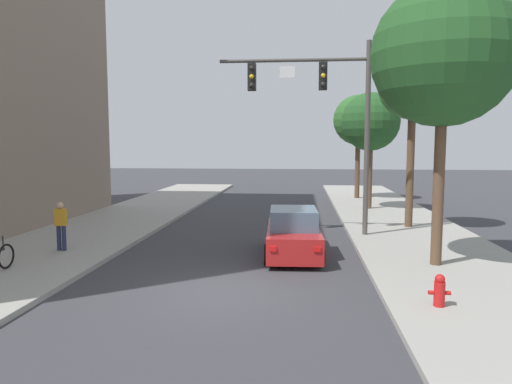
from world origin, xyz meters
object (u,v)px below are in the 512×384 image
Objects in this scene: street_tree_nearest at (444,55)px; street_tree_third at (371,122)px; street_tree_farthest at (358,120)px; fire_hydrant at (440,290)px; traffic_signal_mast at (325,103)px; street_tree_second at (413,86)px; pedestrian_sidewalk_left_walker at (61,224)px; car_lead_red at (293,234)px.

street_tree_nearest is 12.48m from street_tree_third.
fire_hydrant is at bearing -91.75° from street_tree_farthest.
street_tree_nearest is (3.10, -4.56, 0.92)m from traffic_signal_mast.
pedestrian_sidewalk_left_walker is at bearing -155.13° from street_tree_second.
pedestrian_sidewalk_left_walker is 13.08m from street_tree_nearest.
street_tree_third reaches higher than fire_hydrant.
traffic_signal_mast reaches higher than street_tree_third.
street_tree_second reaches higher than street_tree_third.
fire_hydrant is 0.10× the size of street_tree_second.
street_tree_nearest reaches higher than car_lead_red.
street_tree_third is at bearing 70.11° from car_lead_red.
street_tree_third is (0.71, 16.16, 4.41)m from fire_hydrant.
street_tree_second is at bearing 24.87° from pedestrian_sidewalk_left_walker.
street_tree_second reaches higher than fire_hydrant.
street_tree_nearest is at bearing -88.88° from street_tree_third.
pedestrian_sidewalk_left_walker is (-8.90, -3.85, -4.24)m from traffic_signal_mast.
street_tree_nearest is 1.20× the size of street_tree_farthest.
traffic_signal_mast is at bearing 70.29° from car_lead_red.
fire_hydrant is 0.09× the size of street_tree_nearest.
traffic_signal_mast is 0.92× the size of street_tree_nearest.
street_tree_second is at bearing -81.33° from street_tree_third.
fire_hydrant is at bearing -92.52° from street_tree_third.
car_lead_red is at bearing -133.09° from street_tree_second.
street_tree_second is (1.60, 10.32, 5.62)m from fire_hydrant.
street_tree_nearest is at bearing -55.82° from traffic_signal_mast.
street_tree_farthest reaches higher than fire_hydrant.
street_tree_farthest is at bearing 90.66° from street_tree_third.
street_tree_nearest is at bearing -17.41° from car_lead_red.
traffic_signal_mast is 13.28m from street_tree_farthest.
street_tree_second is at bearing 28.26° from traffic_signal_mast.
street_tree_third is (2.85, 7.85, -0.39)m from traffic_signal_mast.
car_lead_red is 0.57× the size of street_tree_second.
street_tree_farthest is (-0.95, 10.97, -0.86)m from street_tree_second.
fire_hydrant is (2.14, -8.30, -4.80)m from traffic_signal_mast.
car_lead_red is 8.98m from street_tree_second.
fire_hydrant is (11.05, -4.45, -0.56)m from pedestrian_sidewalk_left_walker.
street_tree_nearest reaches higher than fire_hydrant.
traffic_signal_mast is 10.59m from pedestrian_sidewalk_left_walker.
street_tree_nearest is 1.28× the size of street_tree_third.
pedestrian_sidewalk_left_walker is 0.20× the size of street_tree_nearest.
street_tree_third is (-0.24, 12.41, -1.31)m from street_tree_nearest.
car_lead_red is 0.63× the size of street_tree_farthest.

